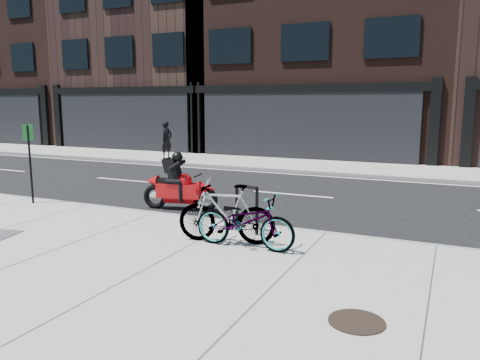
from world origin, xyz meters
The scene contains 13 objects.
ground centered at (0.00, 0.00, 0.00)m, with size 120.00×120.00×0.00m, color black.
sidewalk_near centered at (0.00, -5.00, 0.07)m, with size 60.00×6.00×0.13m, color gray.
sidewalk_far centered at (0.00, 7.75, 0.07)m, with size 60.00×3.50×0.13m, color gray.
building_west centered at (-22.00, 14.50, 6.75)m, with size 10.00×10.00×13.50m, color black.
building_midwest centered at (-12.00, 14.50, 6.00)m, with size 10.00×10.00×12.00m, color black.
building_center centered at (-2.00, 14.50, 7.25)m, with size 12.00×10.00×14.50m, color black.
bike_rack centered at (0.58, -2.60, 0.68)m, with size 0.55×0.19×0.94m.
bicycle_front centered at (0.94, -3.50, 0.62)m, with size 0.64×1.85×0.97m, color gray.
bicycle_rear centered at (0.52, -3.37, 0.67)m, with size 0.51×1.80×1.08m, color gray.
motorcycle centered at (-1.85, -0.98, 0.59)m, with size 1.95×0.64×1.46m.
pedestrian centered at (-7.51, 6.89, 0.98)m, with size 0.62×0.40×1.69m, color black.
manhole_cover centered at (3.27, -5.53, 0.14)m, with size 0.66×0.66×0.01m, color black.
sign_post centered at (-5.40, -2.40, 1.31)m, with size 0.25×0.12×1.98m.
Camera 1 is at (4.15, -10.71, 2.65)m, focal length 35.00 mm.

